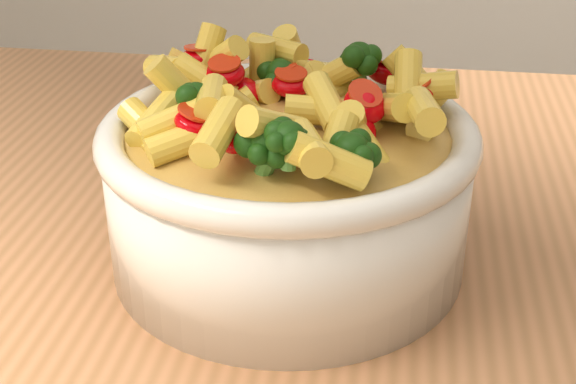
# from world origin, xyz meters

# --- Properties ---
(table) EXTENTS (1.20, 0.80, 0.90)m
(table) POSITION_xyz_m (0.00, 0.00, 0.80)
(table) COLOR #BD7D51
(table) RESTS_ON ground
(serving_bowl) EXTENTS (0.23, 0.23, 0.10)m
(serving_bowl) POSITION_xyz_m (0.03, 0.00, 0.95)
(serving_bowl) COLOR white
(serving_bowl) RESTS_ON table
(pasta_salad) EXTENTS (0.18, 0.18, 0.04)m
(pasta_salad) POSITION_xyz_m (0.03, 0.00, 1.01)
(pasta_salad) COLOR #F2C24C
(pasta_salad) RESTS_ON serving_bowl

